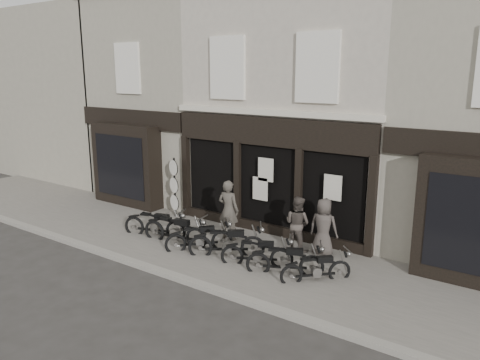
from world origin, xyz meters
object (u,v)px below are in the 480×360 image
Objects in this scene: man_left at (228,210)px; man_centre at (297,224)px; motorcycle_2 at (200,240)px; motorcycle_6 at (317,271)px; motorcycle_4 at (258,255)px; advert_sign_post at (174,190)px; motorcycle_0 at (156,227)px; motorcycle_5 at (286,263)px; man_right at (324,227)px; motorcycle_3 at (228,245)px; motorcycle_1 at (176,233)px.

man_left is 1.16× the size of man_centre.
motorcycle_2 is at bearing 74.52° from man_left.
motorcycle_2 is at bearing 134.47° from motorcycle_6.
advert_sign_post is (-4.85, 1.92, 0.73)m from motorcycle_4.
motorcycle_0 is 3.95m from motorcycle_4.
motorcycle_0 is at bearing 150.72° from motorcycle_5.
man_left reaches higher than motorcycle_6.
motorcycle_5 is at bearing -1.58° from advert_sign_post.
man_left is (-2.75, 1.19, 0.68)m from motorcycle_5.
motorcycle_6 is (0.85, 0.08, -0.03)m from motorcycle_5.
motorcycle_4 is 1.09× the size of man_right.
motorcycle_2 is 0.98m from motorcycle_3.
motorcycle_0 is at bearing 26.62° from man_centre.
man_right is at bearing -20.65° from motorcycle_2.
motorcycle_5 is at bearing -18.69° from motorcycle_0.
motorcycle_1 reaches higher than motorcycle_6.
motorcycle_4 is at bearing -4.26° from advert_sign_post.
motorcycle_2 is 0.89× the size of motorcycle_5.
motorcycle_1 is at bearing 151.62° from motorcycle_5.
motorcycle_1 is at bearing 39.63° from man_left.
motorcycle_5 is at bearing 115.78° from man_centre.
motorcycle_0 reaches higher than motorcycle_5.
advert_sign_post is (-2.81, 1.95, 0.73)m from motorcycle_2.
motorcycle_4 is (2.04, 0.03, -0.01)m from motorcycle_2.
motorcycle_5 is 3.07m from man_left.
motorcycle_3 is 1.98m from motorcycle_5.
motorcycle_2 is at bearing -19.62° from motorcycle_0.
advert_sign_post is at bearing 97.99° from motorcycle_0.
motorcycle_1 is (0.94, -0.08, 0.02)m from motorcycle_0.
advert_sign_post is at bearing 117.69° from motorcycle_6.
motorcycle_6 is at bearing 103.84° from man_right.
motorcycle_0 is 2.47m from man_left.
motorcycle_4 is 0.91m from motorcycle_5.
motorcycle_0 is 1.28× the size of man_centre.
man_centre is (0.37, 1.56, 0.56)m from motorcycle_4.
motorcycle_5 reaches higher than motorcycle_2.
man_centre is (-1.40, 1.54, 0.58)m from motorcycle_6.
man_left reaches higher than man_centre.
motorcycle_5 is (0.91, -0.06, 0.01)m from motorcycle_4.
advert_sign_post reaches higher than motorcycle_5.
man_centre is at bearing 48.24° from motorcycle_4.
motorcycle_4 is 0.98× the size of motorcycle_5.
man_centre is (3.37, 1.60, 0.51)m from motorcycle_1.
motorcycle_0 is at bearing 133.54° from motorcycle_6.
man_right is at bearing 13.21° from motorcycle_1.
man_centre reaches higher than motorcycle_3.
man_right is at bearing 64.01° from motorcycle_6.
motorcycle_1 is 1.16× the size of motorcycle_3.
man_right reaches higher than motorcycle_5.
motorcycle_1 is at bearing 32.60° from man_centre.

